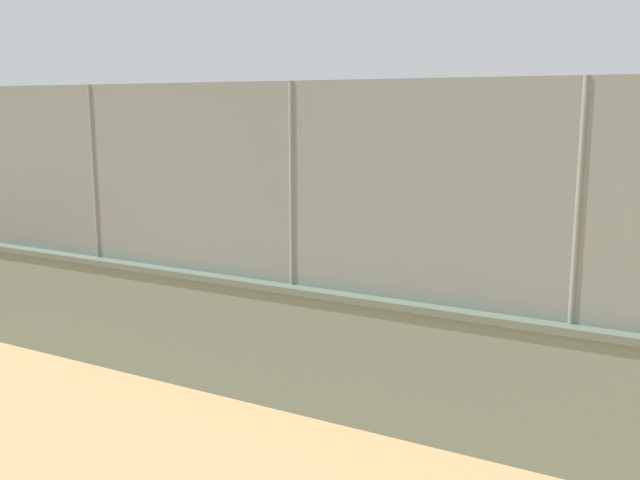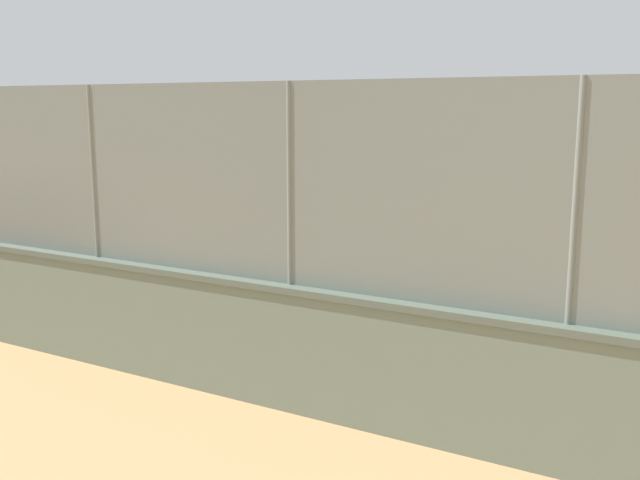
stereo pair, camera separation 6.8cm
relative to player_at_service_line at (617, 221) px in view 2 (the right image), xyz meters
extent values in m
plane|color=tan|center=(4.70, -0.28, -0.93)|extent=(260.00, 260.00, 0.00)
cube|color=slate|center=(3.85, 11.26, -0.19)|extent=(29.37, 0.83, 1.48)
cube|color=#4D594D|center=(3.85, 11.26, 0.59)|extent=(29.37, 0.89, 0.08)
cube|color=slate|center=(3.85, 11.26, 1.81)|extent=(28.78, 0.51, 2.37)
cylinder|color=slate|center=(-0.94, 11.34, 1.81)|extent=(0.07, 0.07, 2.37)
cylinder|color=slate|center=(2.26, 11.29, 1.81)|extent=(0.07, 0.07, 2.37)
cylinder|color=slate|center=(5.45, 11.23, 1.81)|extent=(0.07, 0.07, 2.37)
cylinder|color=#B2B2B2|center=(0.10, -0.05, -0.54)|extent=(0.18, 0.18, 0.78)
cylinder|color=#B2B2B2|center=(-0.10, 0.00, -0.54)|extent=(0.18, 0.18, 0.78)
cylinder|color=#D14C42|center=(0.00, -0.03, 0.13)|extent=(0.42, 0.42, 0.57)
cylinder|color=brown|center=(0.30, -0.06, 0.25)|extent=(0.23, 0.55, 0.17)
cylinder|color=brown|center=(-0.21, 0.34, 0.25)|extent=(0.23, 0.55, 0.17)
sphere|color=brown|center=(0.00, -0.03, 0.53)|extent=(0.22, 0.22, 0.22)
cylinder|color=black|center=(0.00, -0.03, 0.62)|extent=(0.28, 0.28, 0.05)
cylinder|color=black|center=(-0.16, 0.52, 0.25)|extent=(0.12, 0.30, 0.04)
ellipsoid|color=#333338|center=(-0.10, 0.73, 0.25)|extent=(0.11, 0.30, 0.24)
cylinder|color=navy|center=(9.49, 6.69, -0.54)|extent=(0.21, 0.21, 0.78)
cylinder|color=navy|center=(9.63, 6.55, -0.54)|extent=(0.21, 0.21, 0.78)
cylinder|color=orange|center=(9.56, 6.62, 0.15)|extent=(0.48, 0.48, 0.58)
cylinder|color=#936B4C|center=(9.31, 6.79, 0.26)|extent=(0.45, 0.46, 0.17)
cylinder|color=#936B4C|center=(9.57, 6.20, 0.26)|extent=(0.45, 0.46, 0.17)
sphere|color=#936B4C|center=(9.56, 6.62, 0.55)|extent=(0.22, 0.22, 0.22)
cylinder|color=red|center=(9.56, 6.62, 0.64)|extent=(0.33, 0.33, 0.05)
cylinder|color=black|center=(9.45, 6.07, 0.26)|extent=(0.23, 0.24, 0.04)
ellipsoid|color=#333338|center=(9.30, 5.91, 0.26)|extent=(0.23, 0.24, 0.24)
sphere|color=yellow|center=(1.25, 0.86, -0.08)|extent=(0.12, 0.12, 0.12)
camera|label=1|loc=(-2.08, 18.51, 2.72)|focal=40.90mm
camera|label=2|loc=(-2.14, 18.48, 2.72)|focal=40.90mm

